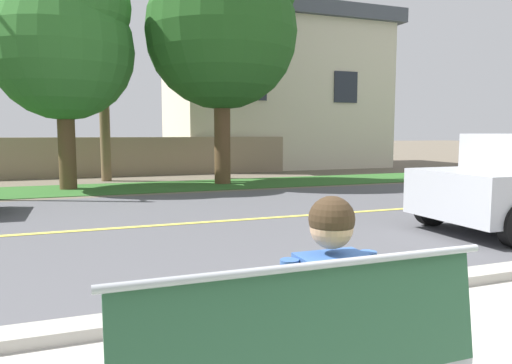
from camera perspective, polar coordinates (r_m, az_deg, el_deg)
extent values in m
plane|color=#665B4C|center=(9.74, -7.03, -3.25)|extent=(140.00, 140.00, 0.00)
cube|color=#ADA89E|center=(4.57, 10.18, -13.24)|extent=(44.00, 0.30, 0.11)
cube|color=#515156|center=(8.31, -4.61, -4.79)|extent=(52.00, 8.00, 0.01)
cube|color=#E0CC4C|center=(8.31, -4.61, -4.76)|extent=(48.00, 0.14, 0.01)
cube|color=#2D6026|center=(13.89, -11.14, -0.54)|extent=(48.00, 2.80, 0.02)
cube|color=#285138|center=(2.14, 6.73, -17.16)|extent=(1.71, 0.12, 0.52)
cylinder|color=#9EA0A8|center=(2.04, 6.96, -10.01)|extent=(1.78, 0.04, 0.04)
cylinder|color=#333D56|center=(2.59, 5.01, -17.77)|extent=(0.15, 0.42, 0.15)
cylinder|color=#333D56|center=(2.66, 8.67, -17.10)|extent=(0.15, 0.42, 0.15)
cube|color=#33599E|center=(2.40, 9.08, -14.66)|extent=(0.34, 0.20, 0.52)
cylinder|color=#33599E|center=(2.31, 4.04, -14.83)|extent=(0.09, 0.09, 0.46)
cylinder|color=#33599E|center=(2.51, 13.25, -13.27)|extent=(0.09, 0.09, 0.46)
sphere|color=tan|center=(2.30, 9.12, -5.43)|extent=(0.21, 0.21, 0.21)
sphere|color=#382819|center=(2.29, 9.14, -4.45)|extent=(0.22, 0.22, 0.22)
cylinder|color=black|center=(8.45, 20.49, -2.80)|extent=(0.64, 0.18, 0.64)
cylinder|color=brown|center=(13.93, -21.90, 4.00)|extent=(0.46, 0.46, 2.36)
sphere|color=#2D6B28|center=(14.10, -22.32, 14.61)|extent=(3.78, 3.78, 3.78)
sphere|color=#2D6B28|center=(14.04, -20.51, 19.44)|extent=(2.65, 2.65, 2.65)
cylinder|color=brown|center=(14.40, -4.10, 5.37)|extent=(0.49, 0.49, 2.81)
sphere|color=#23561E|center=(14.70, -4.19, 17.52)|extent=(4.50, 4.50, 4.50)
cylinder|color=brown|center=(16.34, -3.99, 16.40)|extent=(0.32, 0.32, 9.04)
cylinder|color=brown|center=(16.31, -18.17, 17.30)|extent=(0.32, 0.32, 9.68)
cube|color=gray|center=(17.65, -16.71, 2.94)|extent=(13.00, 0.36, 1.40)
cube|color=beige|center=(22.53, 1.85, 10.05)|extent=(9.21, 6.40, 6.32)
cube|color=#474C56|center=(23.04, 1.88, 18.66)|extent=(9.95, 6.91, 0.60)
cube|color=#232833|center=(18.81, -0.30, 11.83)|extent=(1.10, 0.06, 1.30)
cube|color=#232833|center=(20.61, 10.80, 11.21)|extent=(1.10, 0.06, 1.30)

